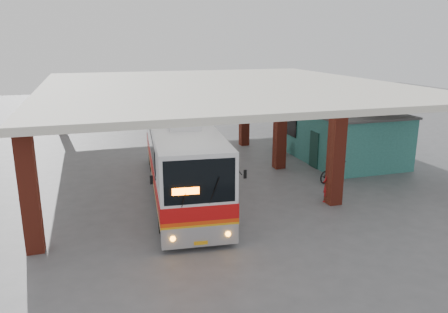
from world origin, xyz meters
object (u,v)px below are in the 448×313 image
object	(u,v)px
motorcycle	(333,171)
pedestrian	(327,185)
red_chair	(284,149)
coach_bus	(180,155)

from	to	relation	value
motorcycle	pedestrian	distance (m)	3.18
pedestrian	red_chair	bearing A→B (deg)	-132.02
coach_bus	motorcycle	world-z (taller)	coach_bus
coach_bus	pedestrian	xyz separation A→B (m)	(6.15, -3.30, -1.09)
motorcycle	pedestrian	bearing A→B (deg)	123.60
coach_bus	red_chair	bearing A→B (deg)	37.75
pedestrian	red_chair	xyz separation A→B (m)	(1.62, 8.17, -0.40)
coach_bus	motorcycle	size ratio (longest dim) A/B	6.50
coach_bus	pedestrian	bearing A→B (deg)	-22.52
coach_bus	motorcycle	distance (m)	8.16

